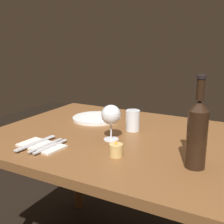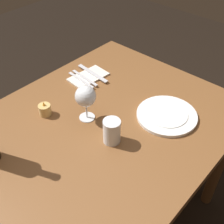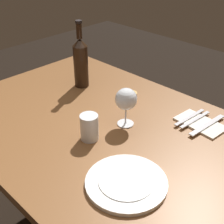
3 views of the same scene
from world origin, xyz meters
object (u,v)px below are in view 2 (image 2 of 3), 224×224
(dinner_plate, at_px, (167,115))
(folded_napkin, at_px, (88,77))
(table_knife, at_px, (93,73))
(fork_inner, at_px, (85,78))
(water_tumbler, at_px, (112,132))
(wine_glass_left, at_px, (86,97))
(votive_candle, at_px, (45,110))
(fork_outer, at_px, (81,80))

(dinner_plate, bearing_deg, folded_napkin, 91.81)
(dinner_plate, bearing_deg, table_knife, 88.02)
(folded_napkin, xyz_separation_m, fork_inner, (-0.03, 0.00, 0.01))
(dinner_plate, bearing_deg, water_tumbler, 162.62)
(wine_glass_left, relative_size, fork_inner, 0.87)
(wine_glass_left, distance_m, fork_inner, 0.30)
(wine_glass_left, distance_m, dinner_plate, 0.35)
(votive_candle, xyz_separation_m, table_knife, (0.35, 0.06, -0.01))
(fork_inner, relative_size, table_knife, 0.86)
(wine_glass_left, bearing_deg, folded_napkin, 44.23)
(water_tumbler, relative_size, fork_inner, 0.55)
(wine_glass_left, distance_m, fork_outer, 0.28)
(votive_candle, bearing_deg, fork_outer, 12.81)
(votive_candle, relative_size, folded_napkin, 0.34)
(dinner_plate, height_order, table_knife, dinner_plate)
(wine_glass_left, relative_size, votive_candle, 2.34)
(dinner_plate, height_order, folded_napkin, dinner_plate)
(water_tumbler, height_order, fork_inner, water_tumbler)
(wine_glass_left, height_order, dinner_plate, wine_glass_left)
(dinner_plate, bearing_deg, fork_inner, 94.96)
(table_knife, bearing_deg, fork_inner, 180.00)
(fork_outer, bearing_deg, water_tumbler, -117.32)
(water_tumbler, relative_size, table_knife, 0.47)
(fork_inner, bearing_deg, fork_outer, 180.00)
(water_tumbler, relative_size, votive_candle, 1.49)
(votive_candle, height_order, table_knife, votive_candle)
(folded_napkin, xyz_separation_m, table_knife, (0.03, 0.00, 0.01))
(wine_glass_left, height_order, water_tumbler, wine_glass_left)
(fork_inner, bearing_deg, wine_glass_left, -132.21)
(folded_napkin, distance_m, fork_outer, 0.05)
(wine_glass_left, bearing_deg, water_tumbler, -99.96)
(votive_candle, xyz_separation_m, dinner_plate, (0.33, -0.39, -0.02))
(wine_glass_left, relative_size, water_tumbler, 1.57)
(votive_candle, height_order, fork_outer, votive_candle)
(table_knife, bearing_deg, water_tumbler, -126.17)
(water_tumbler, distance_m, folded_napkin, 0.45)
(water_tumbler, xyz_separation_m, folded_napkin, (0.24, 0.37, -0.04))
(votive_candle, relative_size, dinner_plate, 0.26)
(water_tumbler, bearing_deg, dinner_plate, -17.38)
(table_knife, bearing_deg, fork_outer, 180.00)
(folded_napkin, relative_size, fork_inner, 1.10)
(votive_candle, bearing_deg, water_tumbler, -76.90)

